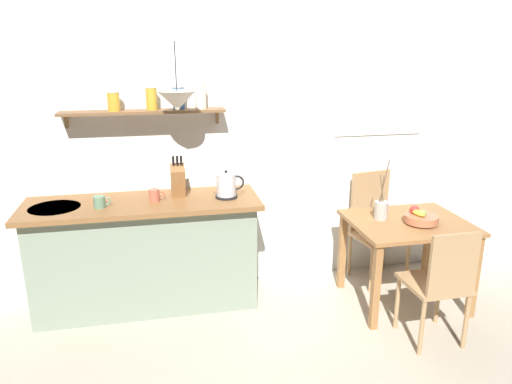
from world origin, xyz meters
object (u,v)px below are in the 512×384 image
(dining_table, at_px, (407,234))
(coffee_mug_spare, at_px, (155,195))
(dining_chair_near, at_px, (441,281))
(dining_chair_far, at_px, (375,222))
(twig_vase, at_px, (381,210))
(electric_kettle, at_px, (227,185))
(pendant_lamp, at_px, (177,100))
(knife_block, at_px, (178,180))
(fruit_bowl, at_px, (420,217))
(coffee_mug_by_sink, at_px, (100,202))

(dining_table, height_order, coffee_mug_spare, coffee_mug_spare)
(dining_chair_near, xyz_separation_m, dining_chair_far, (0.02, 1.11, 0.03))
(twig_vase, bearing_deg, dining_chair_near, -78.99)
(dining_chair_far, relative_size, coffee_mug_spare, 8.05)
(electric_kettle, bearing_deg, pendant_lamp, -175.17)
(twig_vase, bearing_deg, knife_block, 167.78)
(electric_kettle, bearing_deg, coffee_mug_spare, 178.32)
(fruit_bowl, bearing_deg, dining_chair_far, 101.09)
(electric_kettle, xyz_separation_m, pendant_lamp, (-0.36, -0.03, 0.68))
(dining_chair_near, bearing_deg, pendant_lamp, 152.18)
(electric_kettle, height_order, pendant_lamp, pendant_lamp)
(fruit_bowl, xyz_separation_m, pendant_lamp, (-1.85, 0.37, 0.92))
(dining_table, distance_m, coffee_mug_spare, 2.06)
(dining_chair_far, bearing_deg, electric_kettle, -173.20)
(dining_chair_near, relative_size, fruit_bowl, 3.39)
(dining_chair_far, xyz_separation_m, coffee_mug_spare, (-1.95, -0.15, 0.43))
(fruit_bowl, relative_size, twig_vase, 0.54)
(knife_block, relative_size, coffee_mug_by_sink, 2.68)
(twig_vase, bearing_deg, fruit_bowl, -31.09)
(dining_chair_far, bearing_deg, twig_vase, -110.66)
(twig_vase, relative_size, pendant_lamp, 0.99)
(knife_block, xyz_separation_m, coffee_mug_by_sink, (-0.59, -0.17, -0.09))
(twig_vase, bearing_deg, electric_kettle, 169.03)
(dining_table, relative_size, electric_kettle, 3.56)
(twig_vase, height_order, coffee_mug_spare, twig_vase)
(dining_table, relative_size, dining_chair_near, 1.03)
(fruit_bowl, bearing_deg, twig_vase, 148.91)
(dining_table, xyz_separation_m, knife_block, (-1.81, 0.44, 0.44))
(dining_chair_far, height_order, knife_block, knife_block)
(pendant_lamp, bearing_deg, dining_table, -9.37)
(electric_kettle, xyz_separation_m, coffee_mug_spare, (-0.56, 0.02, -0.05))
(electric_kettle, xyz_separation_m, coffee_mug_by_sink, (-0.97, -0.06, -0.05))
(coffee_mug_by_sink, height_order, pendant_lamp, pendant_lamp)
(dining_table, distance_m, knife_block, 1.91)
(coffee_mug_spare, bearing_deg, dining_table, -9.73)
(electric_kettle, bearing_deg, dining_chair_far, 6.80)
(twig_vase, xyz_separation_m, knife_block, (-1.61, 0.35, 0.25))
(twig_vase, relative_size, coffee_mug_by_sink, 3.85)
(twig_vase, bearing_deg, dining_chair_far, 69.34)
(twig_vase, relative_size, coffee_mug_spare, 3.98)
(twig_vase, bearing_deg, coffee_mug_by_sink, 175.29)
(dining_chair_near, height_order, electric_kettle, electric_kettle)
(knife_block, height_order, coffee_mug_by_sink, knife_block)
(dining_chair_near, relative_size, twig_vase, 1.85)
(dining_table, relative_size, knife_block, 2.73)
(dining_chair_near, height_order, fruit_bowl, dining_chair_near)
(electric_kettle, bearing_deg, dining_table, -12.82)
(dining_table, xyz_separation_m, pendant_lamp, (-1.79, 0.30, 1.09))
(dining_chair_far, height_order, coffee_mug_by_sink, coffee_mug_by_sink)
(dining_chair_far, relative_size, electric_kettle, 3.79)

